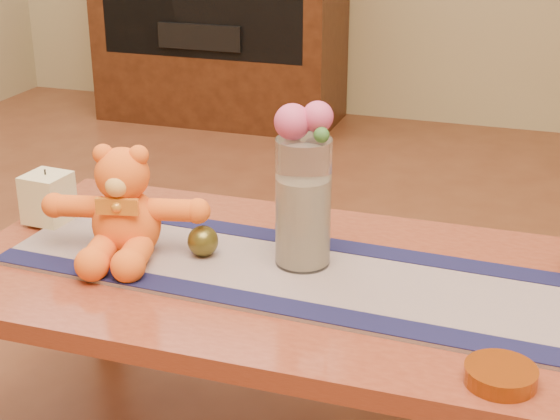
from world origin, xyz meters
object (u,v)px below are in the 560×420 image
(bronze_ball, at_px, (203,241))
(glass_vase, at_px, (303,203))
(amber_dish, at_px, (501,375))
(teddy_bear, at_px, (125,202))
(pillar_candle, at_px, (48,198))

(bronze_ball, bearing_deg, glass_vase, 8.76)
(bronze_ball, xyz_separation_m, amber_dish, (0.62, -0.27, -0.03))
(glass_vase, distance_m, amber_dish, 0.53)
(bronze_ball, distance_m, amber_dish, 0.67)
(amber_dish, bearing_deg, teddy_bear, 162.96)
(pillar_candle, relative_size, glass_vase, 0.42)
(teddy_bear, bearing_deg, bronze_ball, -1.30)
(teddy_bear, height_order, glass_vase, glass_vase)
(bronze_ball, height_order, amber_dish, bronze_ball)
(bronze_ball, bearing_deg, teddy_bear, -168.68)
(glass_vase, bearing_deg, pillar_candle, 177.24)
(pillar_candle, xyz_separation_m, glass_vase, (0.61, -0.03, 0.08))
(teddy_bear, distance_m, bronze_ball, 0.18)
(bronze_ball, bearing_deg, amber_dish, -23.45)
(teddy_bear, relative_size, glass_vase, 1.24)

